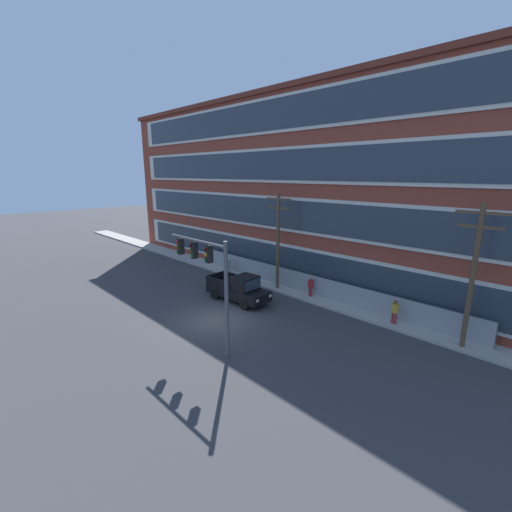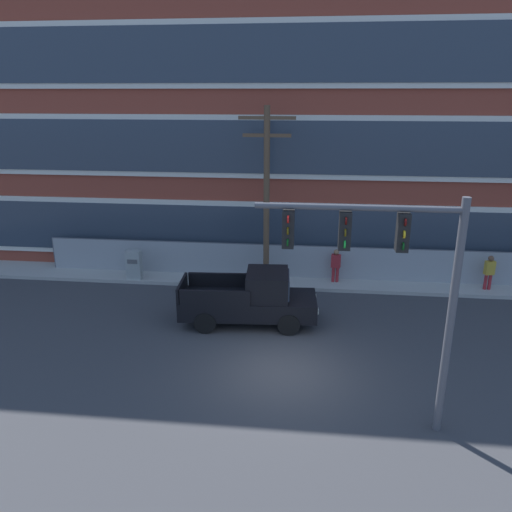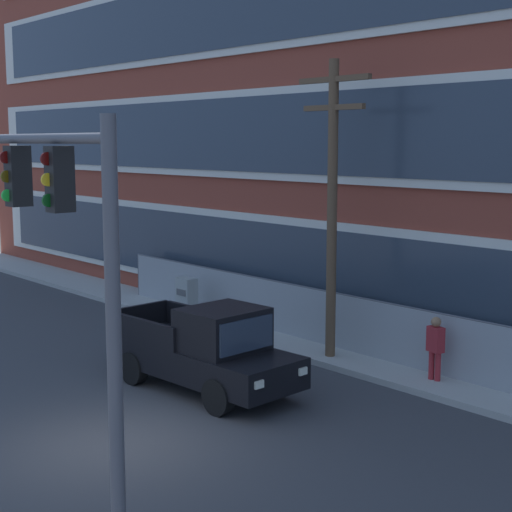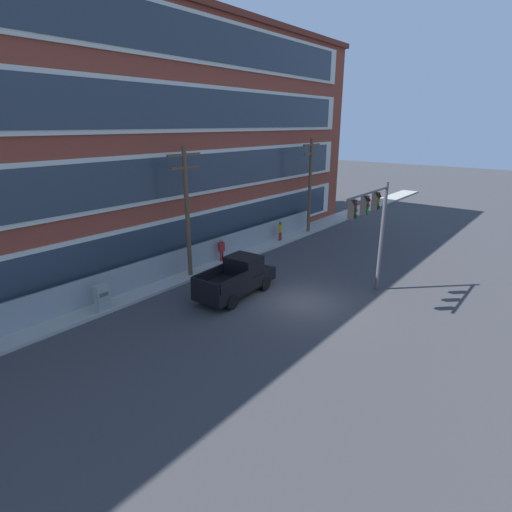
{
  "view_description": "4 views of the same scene",
  "coord_description": "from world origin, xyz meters",
  "px_view_note": "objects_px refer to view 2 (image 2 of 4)",
  "views": [
    {
      "loc": [
        16.51,
        -12.36,
        9.25
      ],
      "look_at": [
        0.48,
        3.33,
        3.79
      ],
      "focal_mm": 24.0,
      "sensor_mm": 36.0,
      "label": 1
    },
    {
      "loc": [
        0.7,
        -13.64,
        8.31
      ],
      "look_at": [
        -1.32,
        4.39,
        2.35
      ],
      "focal_mm": 35.0,
      "sensor_mm": 36.0,
      "label": 2
    },
    {
      "loc": [
        12.65,
        -7.33,
        5.76
      ],
      "look_at": [
        0.78,
        3.05,
        3.46
      ],
      "focal_mm": 55.0,
      "sensor_mm": 36.0,
      "label": 3
    },
    {
      "loc": [
        -16.52,
        -10.09,
        8.97
      ],
      "look_at": [
        -0.31,
        2.94,
        2.06
      ],
      "focal_mm": 28.0,
      "sensor_mm": 36.0,
      "label": 4
    }
  ],
  "objects_px": {
    "traffic_signal_mast": "(391,266)",
    "pickup_truck_black": "(252,299)",
    "electrical_cabinet": "(134,266)",
    "pedestrian_near_cabinet": "(336,265)",
    "pedestrian_by_fence": "(489,272)",
    "utility_pole_near_corner": "(267,190)"
  },
  "relations": [
    {
      "from": "utility_pole_near_corner",
      "to": "pickup_truck_black",
      "type": "bearing_deg",
      "value": -92.49
    },
    {
      "from": "pedestrian_near_cabinet",
      "to": "pedestrian_by_fence",
      "type": "xyz_separation_m",
      "value": [
        6.53,
        -0.18,
        0.0
      ]
    },
    {
      "from": "traffic_signal_mast",
      "to": "pedestrian_by_fence",
      "type": "distance_m",
      "value": 11.91
    },
    {
      "from": "traffic_signal_mast",
      "to": "pickup_truck_black",
      "type": "relative_size",
      "value": 1.18
    },
    {
      "from": "pickup_truck_black",
      "to": "pedestrian_by_fence",
      "type": "relative_size",
      "value": 3.07
    },
    {
      "from": "pickup_truck_black",
      "to": "utility_pole_near_corner",
      "type": "relative_size",
      "value": 0.66
    },
    {
      "from": "traffic_signal_mast",
      "to": "pedestrian_by_fence",
      "type": "bearing_deg",
      "value": 59.4
    },
    {
      "from": "electrical_cabinet",
      "to": "pedestrian_near_cabinet",
      "type": "relative_size",
      "value": 0.88
    },
    {
      "from": "electrical_cabinet",
      "to": "pedestrian_by_fence",
      "type": "bearing_deg",
      "value": 1.4
    },
    {
      "from": "pickup_truck_black",
      "to": "electrical_cabinet",
      "type": "relative_size",
      "value": 3.5
    },
    {
      "from": "pickup_truck_black",
      "to": "pedestrian_by_fence",
      "type": "xyz_separation_m",
      "value": [
        9.81,
        4.12,
        0.01
      ]
    },
    {
      "from": "pedestrian_by_fence",
      "to": "utility_pole_near_corner",
      "type": "bearing_deg",
      "value": -179.24
    },
    {
      "from": "pickup_truck_black",
      "to": "traffic_signal_mast",
      "type": "bearing_deg",
      "value": -54.83
    },
    {
      "from": "pedestrian_near_cabinet",
      "to": "electrical_cabinet",
      "type": "bearing_deg",
      "value": -176.46
    },
    {
      "from": "traffic_signal_mast",
      "to": "pedestrian_near_cabinet",
      "type": "bearing_deg",
      "value": 94.17
    },
    {
      "from": "utility_pole_near_corner",
      "to": "pedestrian_by_fence",
      "type": "bearing_deg",
      "value": 0.76
    },
    {
      "from": "traffic_signal_mast",
      "to": "pedestrian_near_cabinet",
      "type": "height_order",
      "value": "traffic_signal_mast"
    },
    {
      "from": "electrical_cabinet",
      "to": "pedestrian_near_cabinet",
      "type": "distance_m",
      "value": 9.17
    },
    {
      "from": "traffic_signal_mast",
      "to": "pickup_truck_black",
      "type": "distance_m",
      "value": 7.77
    },
    {
      "from": "traffic_signal_mast",
      "to": "pedestrian_near_cabinet",
      "type": "xyz_separation_m",
      "value": [
        -0.73,
        9.99,
        -3.46
      ]
    },
    {
      "from": "pedestrian_by_fence",
      "to": "pickup_truck_black",
      "type": "bearing_deg",
      "value": -157.2
    },
    {
      "from": "electrical_cabinet",
      "to": "pickup_truck_black",
      "type": "bearing_deg",
      "value": -32.52
    }
  ]
}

